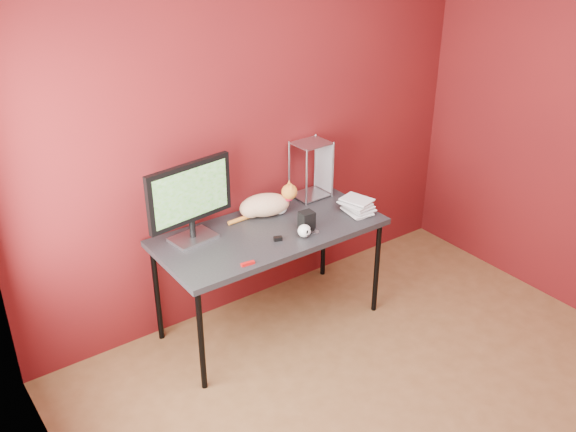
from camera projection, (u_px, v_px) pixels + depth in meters
room at (462, 202)px, 2.95m from camera, size 3.52×3.52×2.61m
desk at (270, 236)px, 4.21m from camera, size 1.50×0.70×0.75m
monitor at (190, 198)px, 3.93m from camera, size 0.60×0.23×0.52m
cat at (266, 205)px, 4.33m from camera, size 0.49×0.29×0.23m
skull_mug at (304, 231)px, 4.08m from camera, size 0.09×0.09×0.08m
speaker at (307, 221)px, 4.16m from camera, size 0.11×0.11×0.13m
book_stack at (351, 144)px, 4.15m from camera, size 0.20×0.24×1.03m
wire_rack at (311, 169)px, 4.54m from camera, size 0.25×0.21×0.42m
pocket_knife at (248, 264)px, 3.79m from camera, size 0.09×0.03×0.02m
black_gadget at (278, 239)px, 4.05m from camera, size 0.06×0.05×0.03m
washer at (316, 232)px, 4.15m from camera, size 0.05×0.05×0.00m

